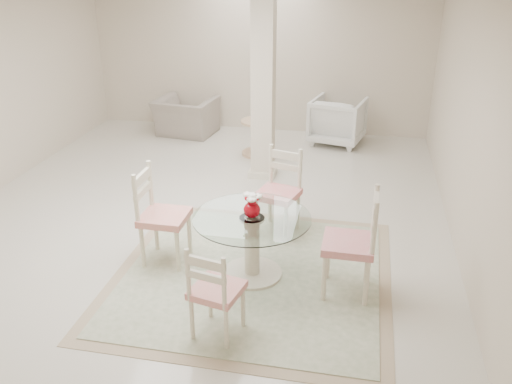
% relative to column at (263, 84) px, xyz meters
% --- Properties ---
extents(ground, '(7.00, 7.00, 0.00)m').
position_rel_column_xyz_m(ground, '(-0.50, -1.30, -1.35)').
color(ground, beige).
rests_on(ground, ground).
extents(room_shell, '(6.02, 7.02, 2.71)m').
position_rel_column_xyz_m(room_shell, '(-0.50, -1.30, 0.51)').
color(room_shell, beige).
rests_on(room_shell, ground).
extents(column, '(0.30, 0.30, 2.70)m').
position_rel_column_xyz_m(column, '(0.00, 0.00, 0.00)').
color(column, beige).
rests_on(column, ground).
extents(area_rug, '(2.78, 2.78, 0.02)m').
position_rel_column_xyz_m(area_rug, '(0.39, -2.66, -1.34)').
color(area_rug, tan).
rests_on(area_rug, ground).
extents(dining_table, '(1.16, 1.16, 0.67)m').
position_rel_column_xyz_m(dining_table, '(0.39, -2.66, -1.01)').
color(dining_table, beige).
rests_on(dining_table, ground).
extents(red_vase, '(0.19, 0.18, 0.25)m').
position_rel_column_xyz_m(red_vase, '(0.40, -2.66, -0.56)').
color(red_vase, '#A00410').
rests_on(red_vase, dining_table).
extents(dining_chair_east, '(0.48, 0.48, 1.19)m').
position_rel_column_xyz_m(dining_chair_east, '(1.42, -2.77, -0.72)').
color(dining_chair_east, beige).
rests_on(dining_chair_east, ground).
extents(dining_chair_north, '(0.54, 0.54, 1.11)m').
position_rel_column_xyz_m(dining_chair_north, '(0.52, -1.65, -0.77)').
color(dining_chair_north, beige).
rests_on(dining_chair_north, ground).
extents(dining_chair_west, '(0.47, 0.47, 1.16)m').
position_rel_column_xyz_m(dining_chair_west, '(-0.63, -2.56, -0.74)').
color(dining_chair_west, '#F0E7C6').
rests_on(dining_chair_west, ground).
extents(dining_chair_south, '(0.47, 0.47, 0.99)m').
position_rel_column_xyz_m(dining_chair_south, '(0.28, -3.67, -0.83)').
color(dining_chair_south, beige).
rests_on(dining_chair_south, ground).
extents(recliner_taupe, '(1.10, 0.99, 0.65)m').
position_rel_column_xyz_m(recliner_taupe, '(-1.70, 1.62, -1.03)').
color(recliner_taupe, gray).
rests_on(recliner_taupe, ground).
extents(armchair_white, '(1.00, 1.02, 0.78)m').
position_rel_column_xyz_m(armchair_white, '(0.97, 1.68, -0.96)').
color(armchair_white, white).
rests_on(armchair_white, ground).
extents(side_table, '(0.55, 0.55, 0.57)m').
position_rel_column_xyz_m(side_table, '(-0.24, 0.84, -1.09)').
color(side_table, tan).
rests_on(side_table, ground).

